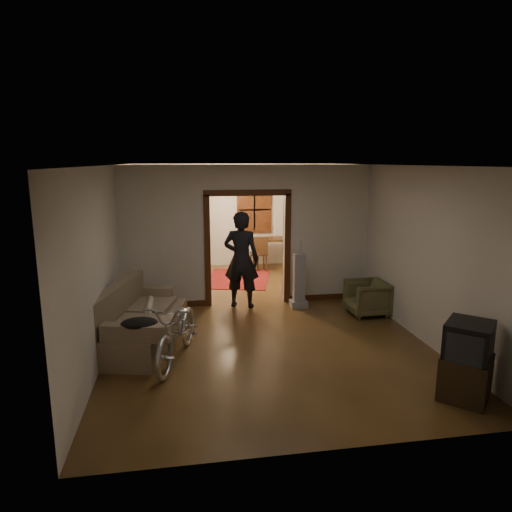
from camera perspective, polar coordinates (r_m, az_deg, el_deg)
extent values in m
cube|color=#3F2914|center=(8.77, -0.32, -7.30)|extent=(5.00, 8.50, 0.01)
cube|color=white|center=(8.29, -0.35, 11.32)|extent=(5.00, 8.50, 0.01)
cube|color=beige|center=(12.59, -3.40, 5.08)|extent=(5.00, 0.02, 2.80)
cube|color=beige|center=(8.40, -17.43, 1.18)|extent=(0.02, 8.50, 2.80)
cube|color=beige|center=(9.15, 15.34, 2.13)|extent=(0.02, 8.50, 2.80)
cube|color=beige|center=(9.15, -1.08, 2.55)|extent=(5.00, 0.14, 2.80)
cube|color=#3F1E0E|center=(9.20, -1.07, 0.71)|extent=(1.74, 0.20, 2.32)
cube|color=black|center=(12.63, -0.21, 5.80)|extent=(0.98, 0.06, 1.28)
sphere|color=#FFE0A5|center=(10.78, -2.46, 9.03)|extent=(0.24, 0.24, 0.24)
cube|color=silver|center=(9.31, 5.41, 1.73)|extent=(0.08, 0.01, 0.12)
cube|color=#6E6149|center=(7.47, -14.12, -7.16)|extent=(1.44, 2.29, 0.98)
cylinder|color=beige|center=(7.73, -13.22, -6.14)|extent=(0.11, 0.86, 0.11)
ellipsoid|color=black|center=(6.55, -14.38, -8.13)|extent=(0.50, 0.38, 0.15)
imported|color=silver|center=(6.78, -9.76, -9.08)|extent=(1.09, 1.90, 0.94)
imported|color=brown|center=(8.93, 13.69, -5.08)|extent=(0.74, 0.72, 0.66)
cube|color=black|center=(6.33, 24.69, -13.57)|extent=(0.81, 0.81, 0.54)
cube|color=black|center=(6.16, 25.06, -9.68)|extent=(0.76, 0.76, 0.49)
cube|color=gray|center=(9.09, 5.40, -3.10)|extent=(0.36, 0.30, 1.08)
imported|color=black|center=(9.00, -1.85, -0.44)|extent=(0.82, 0.67, 1.93)
cube|color=maroon|center=(11.32, -2.31, -2.86)|extent=(1.93, 2.27, 0.01)
cube|color=#263721|center=(12.16, -8.90, 1.83)|extent=(0.89, 0.67, 1.59)
sphere|color=#1E5972|center=(12.01, -9.07, 7.22)|extent=(0.29, 0.29, 0.29)
cube|color=#332011|center=(12.35, 2.31, 0.30)|extent=(1.12, 0.63, 0.82)
cube|color=#332011|center=(12.06, 0.33, 0.30)|extent=(0.42, 0.42, 0.93)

